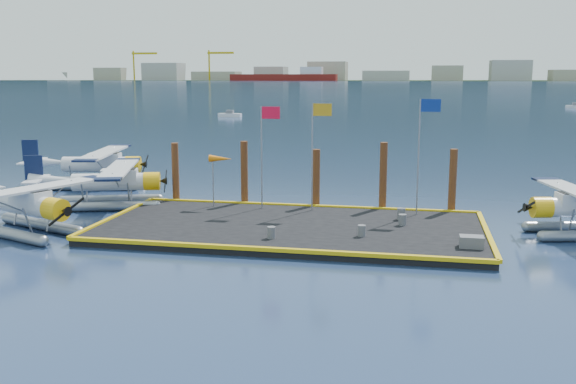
# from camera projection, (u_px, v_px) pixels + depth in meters

# --- Properties ---
(ground) EXTENTS (4000.00, 4000.00, 0.00)m
(ground) POSITION_uv_depth(u_px,v_px,m) (291.00, 232.00, 33.97)
(ground) COLOR navy
(ground) RESTS_ON ground
(dock) EXTENTS (20.00, 10.00, 0.40)m
(dock) POSITION_uv_depth(u_px,v_px,m) (291.00, 228.00, 33.94)
(dock) COLOR black
(dock) RESTS_ON ground
(dock_bumpers) EXTENTS (20.25, 10.25, 0.18)m
(dock_bumpers) POSITION_uv_depth(u_px,v_px,m) (291.00, 223.00, 33.88)
(dock_bumpers) COLOR #C8A40B
(dock_bumpers) RESTS_ON dock
(far_backdrop) EXTENTS (3050.00, 2050.00, 810.00)m
(far_backdrop) POSITION_uv_depth(u_px,v_px,m) (511.00, 74.00, 1661.06)
(far_backdrop) COLOR black
(far_backdrop) RESTS_ON ground
(seaplane_a) EXTENTS (8.72, 9.23, 3.34)m
(seaplane_a) POSITION_uv_depth(u_px,v_px,m) (26.00, 208.00, 33.07)
(seaplane_a) COLOR gray
(seaplane_a) RESTS_ON ground
(seaplane_b) EXTENTS (8.76, 9.38, 3.35)m
(seaplane_b) POSITION_uv_depth(u_px,v_px,m) (114.00, 184.00, 40.00)
(seaplane_b) COLOR gray
(seaplane_b) RESTS_ON ground
(seaplane_c) EXTENTS (9.17, 9.99, 3.54)m
(seaplane_c) POSITION_uv_depth(u_px,v_px,m) (99.00, 167.00, 47.10)
(seaplane_c) COLOR gray
(seaplane_c) RESTS_ON ground
(drum_1) EXTENTS (0.40, 0.40, 0.56)m
(drum_1) POSITION_uv_depth(u_px,v_px,m) (362.00, 231.00, 31.38)
(drum_1) COLOR #57575C
(drum_1) RESTS_ON dock
(drum_2) EXTENTS (0.42, 0.42, 0.59)m
(drum_2) POSITION_uv_depth(u_px,v_px,m) (402.00, 220.00, 33.69)
(drum_2) COLOR #57575C
(drum_2) RESTS_ON dock
(drum_3) EXTENTS (0.41, 0.41, 0.57)m
(drum_3) POSITION_uv_depth(u_px,v_px,m) (271.00, 232.00, 31.01)
(drum_3) COLOR #57575C
(drum_3) RESTS_ON dock
(drum_4) EXTENTS (0.45, 0.45, 0.63)m
(drum_4) POSITION_uv_depth(u_px,v_px,m) (401.00, 214.00, 35.02)
(drum_4) COLOR #57575C
(drum_4) RESTS_ON dock
(crate) EXTENTS (1.08, 0.72, 0.54)m
(crate) POSITION_uv_depth(u_px,v_px,m) (471.00, 242.00, 29.34)
(crate) COLOR #57575C
(crate) RESTS_ON dock
(flagpole_red) EXTENTS (1.14, 0.08, 6.00)m
(flagpole_red) POSITION_uv_depth(u_px,v_px,m) (265.00, 141.00, 37.29)
(flagpole_red) COLOR gray
(flagpole_red) RESTS_ON dock
(flagpole_yellow) EXTENTS (1.14, 0.08, 6.20)m
(flagpole_yellow) POSITION_uv_depth(u_px,v_px,m) (316.00, 140.00, 36.69)
(flagpole_yellow) COLOR gray
(flagpole_yellow) RESTS_ON dock
(flagpole_blue) EXTENTS (1.14, 0.08, 6.50)m
(flagpole_blue) POSITION_uv_depth(u_px,v_px,m) (423.00, 139.00, 35.49)
(flagpole_blue) COLOR gray
(flagpole_blue) RESTS_ON dock
(windsock) EXTENTS (1.40, 0.44, 3.12)m
(windsock) POSITION_uv_depth(u_px,v_px,m) (220.00, 160.00, 38.03)
(windsock) COLOR gray
(windsock) RESTS_ON dock
(piling_0) EXTENTS (0.44, 0.44, 4.00)m
(piling_0) POSITION_uv_depth(u_px,v_px,m) (176.00, 174.00, 40.47)
(piling_0) COLOR #4D2516
(piling_0) RESTS_ON ground
(piling_1) EXTENTS (0.44, 0.44, 4.20)m
(piling_1) POSITION_uv_depth(u_px,v_px,m) (244.00, 175.00, 39.58)
(piling_1) COLOR #4D2516
(piling_1) RESTS_ON ground
(piling_2) EXTENTS (0.44, 0.44, 3.80)m
(piling_2) POSITION_uv_depth(u_px,v_px,m) (316.00, 181.00, 38.74)
(piling_2) COLOR #4D2516
(piling_2) RESTS_ON ground
(piling_3) EXTENTS (0.44, 0.44, 4.30)m
(piling_3) POSITION_uv_depth(u_px,v_px,m) (383.00, 179.00, 37.92)
(piling_3) COLOR #4D2516
(piling_3) RESTS_ON ground
(piling_4) EXTENTS (0.44, 0.44, 4.00)m
(piling_4) POSITION_uv_depth(u_px,v_px,m) (453.00, 183.00, 37.17)
(piling_4) COLOR #4D2516
(piling_4) RESTS_ON ground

